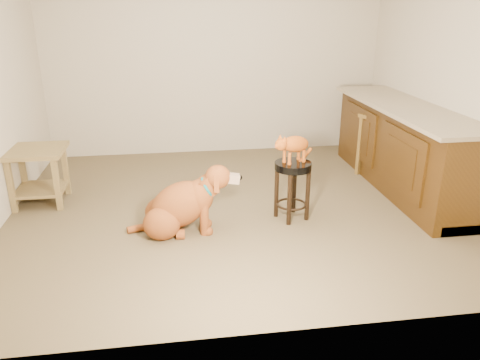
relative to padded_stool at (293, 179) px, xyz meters
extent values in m
cube|color=brown|center=(-0.50, 0.35, -0.41)|extent=(4.50, 4.00, 0.01)
cube|color=#B9AE95|center=(-0.50, 2.35, 0.89)|extent=(4.50, 0.04, 2.60)
cube|color=#B9AE95|center=(-0.50, -1.65, 0.89)|extent=(4.50, 0.04, 2.60)
cube|color=#B9AE95|center=(1.75, 0.35, 0.89)|extent=(0.04, 4.00, 2.60)
cube|color=#40270B|center=(1.45, 0.65, 0.04)|extent=(0.60, 2.50, 0.90)
cube|color=gray|center=(1.42, 0.65, 0.51)|extent=(0.70, 2.56, 0.04)
cube|color=black|center=(1.49, 0.65, -0.36)|extent=(0.52, 2.50, 0.10)
cube|color=#40270B|center=(1.14, 0.10, 0.09)|extent=(0.02, 0.90, 0.62)
cube|color=#40270B|center=(1.14, 1.20, 0.09)|extent=(0.02, 0.90, 0.62)
cube|color=#351F09|center=(1.12, 0.10, 0.09)|extent=(0.02, 0.60, 0.40)
cube|color=#351F09|center=(1.12, 1.20, 0.09)|extent=(0.02, 0.60, 0.40)
cylinder|color=black|center=(0.06, 0.14, -0.15)|extent=(0.04, 0.04, 0.51)
cylinder|color=black|center=(-0.14, 0.06, -0.15)|extent=(0.04, 0.04, 0.51)
cylinder|color=black|center=(0.14, -0.06, -0.15)|extent=(0.04, 0.04, 0.51)
cylinder|color=black|center=(-0.06, -0.14, -0.15)|extent=(0.04, 0.04, 0.51)
torus|color=black|center=(0.00, 0.00, -0.26)|extent=(0.38, 0.38, 0.02)
cylinder|color=black|center=(0.00, 0.00, 0.13)|extent=(0.35, 0.35, 0.07)
cube|color=brown|center=(1.42, 1.25, -0.05)|extent=(0.06, 0.06, 0.71)
cube|color=brown|center=(1.12, 1.12, -0.05)|extent=(0.06, 0.06, 0.71)
cube|color=brown|center=(1.55, 0.95, -0.05)|extent=(0.06, 0.06, 0.71)
cube|color=brown|center=(1.26, 0.82, -0.05)|extent=(0.06, 0.06, 0.71)
cube|color=brown|center=(1.34, 1.03, 0.33)|extent=(0.54, 0.54, 0.04)
cube|color=olive|center=(-2.28, 0.97, -0.13)|extent=(0.06, 0.06, 0.55)
cube|color=olive|center=(-2.72, 0.96, -0.13)|extent=(0.06, 0.06, 0.55)
cube|color=olive|center=(-2.28, 0.53, -0.13)|extent=(0.06, 0.06, 0.55)
cube|color=olive|center=(-2.72, 0.53, -0.13)|extent=(0.06, 0.06, 0.55)
cube|color=olive|center=(-2.50, 0.75, 0.16)|extent=(0.57, 0.57, 0.04)
cube|color=olive|center=(-2.50, 0.75, -0.25)|extent=(0.48, 0.48, 0.03)
ellipsoid|color=brown|center=(-1.23, 0.00, -0.26)|extent=(0.34, 0.28, 0.30)
ellipsoid|color=brown|center=(-1.24, -0.25, -0.26)|extent=(0.34, 0.28, 0.30)
cylinder|color=brown|center=(-1.07, 0.01, -0.37)|extent=(0.08, 0.10, 0.09)
cylinder|color=brown|center=(-1.08, -0.27, -0.37)|extent=(0.08, 0.10, 0.09)
ellipsoid|color=brown|center=(-1.08, -0.13, -0.14)|extent=(0.70, 0.38, 0.62)
ellipsoid|color=brown|center=(-0.90, -0.14, -0.07)|extent=(0.27, 0.29, 0.31)
cylinder|color=brown|center=(-0.86, -0.06, -0.23)|extent=(0.08, 0.08, 0.36)
cylinder|color=brown|center=(-0.86, -0.23, -0.23)|extent=(0.08, 0.08, 0.36)
sphere|color=brown|center=(-0.83, -0.06, -0.38)|extent=(0.09, 0.09, 0.09)
sphere|color=brown|center=(-0.83, -0.23, -0.38)|extent=(0.09, 0.09, 0.09)
cylinder|color=brown|center=(-0.82, -0.14, 0.03)|extent=(0.23, 0.17, 0.23)
ellipsoid|color=brown|center=(-0.73, -0.15, 0.11)|extent=(0.24, 0.21, 0.22)
cube|color=tan|center=(-0.60, -0.15, 0.10)|extent=(0.15, 0.09, 0.10)
sphere|color=black|center=(-0.53, -0.15, 0.10)|extent=(0.05, 0.05, 0.05)
cube|color=brown|center=(-0.74, -0.05, 0.09)|extent=(0.05, 0.06, 0.16)
cube|color=brown|center=(-0.75, -0.24, 0.09)|extent=(0.05, 0.06, 0.16)
torus|color=#0D686E|center=(-0.82, -0.14, 0.02)|extent=(0.13, 0.21, 0.19)
cylinder|color=#D8BF4C|center=(-0.78, -0.14, -0.05)|extent=(0.01, 0.04, 0.04)
cylinder|color=brown|center=(-1.43, -0.07, -0.37)|extent=(0.29, 0.15, 0.07)
ellipsoid|color=#9C440F|center=(0.01, 0.01, 0.34)|extent=(0.34, 0.25, 0.19)
cylinder|color=#9C440F|center=(-0.08, 0.01, 0.23)|extent=(0.03, 0.03, 0.12)
sphere|color=#9C440F|center=(-0.08, 0.01, 0.18)|extent=(0.04, 0.04, 0.04)
cylinder|color=#9C440F|center=(-0.05, -0.07, 0.23)|extent=(0.03, 0.03, 0.12)
sphere|color=#9C440F|center=(-0.05, -0.07, 0.18)|extent=(0.04, 0.04, 0.04)
cylinder|color=#9C440F|center=(0.07, 0.07, 0.23)|extent=(0.03, 0.03, 0.12)
sphere|color=#9C440F|center=(0.07, 0.07, 0.18)|extent=(0.04, 0.04, 0.04)
cylinder|color=#9C440F|center=(0.10, 0.00, 0.23)|extent=(0.03, 0.03, 0.12)
sphere|color=#9C440F|center=(0.10, 0.00, 0.18)|extent=(0.04, 0.04, 0.04)
sphere|color=#9C440F|center=(-0.13, -0.05, 0.36)|extent=(0.11, 0.11, 0.11)
sphere|color=#9C440F|center=(-0.18, -0.07, 0.35)|extent=(0.04, 0.04, 0.04)
sphere|color=brown|center=(-0.19, -0.08, 0.35)|extent=(0.02, 0.02, 0.02)
cone|color=#9C440F|center=(-0.14, -0.02, 0.42)|extent=(0.06, 0.06, 0.05)
cone|color=#C66B60|center=(-0.14, -0.02, 0.42)|extent=(0.03, 0.03, 0.03)
cone|color=#9C440F|center=(-0.11, -0.08, 0.42)|extent=(0.06, 0.06, 0.05)
cone|color=#C66B60|center=(-0.11, -0.08, 0.42)|extent=(0.03, 0.03, 0.03)
cylinder|color=#9C440F|center=(0.14, 0.10, 0.19)|extent=(0.18, 0.19, 0.11)
camera|label=1|loc=(-1.09, -4.05, 1.56)|focal=35.00mm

